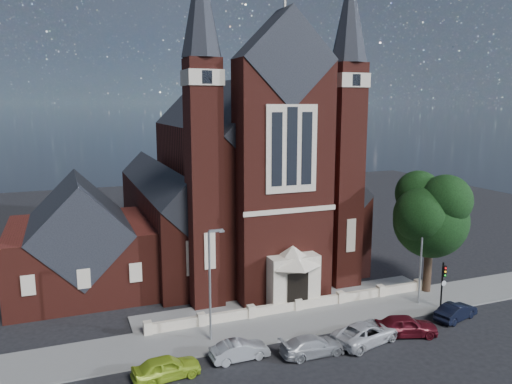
# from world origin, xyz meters

# --- Properties ---
(ground) EXTENTS (120.00, 120.00, 0.00)m
(ground) POSITION_xyz_m (0.00, 15.00, 0.00)
(ground) COLOR black
(ground) RESTS_ON ground
(pavement_strip) EXTENTS (60.00, 5.00, 0.12)m
(pavement_strip) POSITION_xyz_m (0.00, 4.50, 0.00)
(pavement_strip) COLOR slate
(pavement_strip) RESTS_ON ground
(forecourt_paving) EXTENTS (26.00, 3.00, 0.14)m
(forecourt_paving) POSITION_xyz_m (0.00, 8.50, 0.00)
(forecourt_paving) COLOR slate
(forecourt_paving) RESTS_ON ground
(forecourt_wall) EXTENTS (24.00, 0.40, 0.90)m
(forecourt_wall) POSITION_xyz_m (0.00, 6.50, 0.00)
(forecourt_wall) COLOR #BFAF98
(forecourt_wall) RESTS_ON ground
(church) EXTENTS (20.01, 34.90, 29.20)m
(church) POSITION_xyz_m (-0.00, 22.94, 8.19)
(church) COLOR #511D15
(church) RESTS_ON ground
(parish_hall) EXTENTS (12.00, 12.20, 10.24)m
(parish_hall) POSITION_xyz_m (-16.00, 18.00, 4.01)
(parish_hall) COLOR #511D15
(parish_hall) RESTS_ON ground
(street_tree) EXTENTS (6.40, 6.60, 10.70)m
(street_tree) POSITION_xyz_m (12.60, 5.71, 6.96)
(street_tree) COLOR black
(street_tree) RESTS_ON ground
(street_lamp_left) EXTENTS (1.16, 0.22, 8.09)m
(street_lamp_left) POSITION_xyz_m (-7.91, 4.00, 4.60)
(street_lamp_left) COLOR gray
(street_lamp_left) RESTS_ON ground
(street_lamp_right) EXTENTS (1.16, 0.22, 8.09)m
(street_lamp_right) POSITION_xyz_m (10.09, 4.00, 4.60)
(street_lamp_right) COLOR gray
(street_lamp_right) RESTS_ON ground
(traffic_signal) EXTENTS (0.28, 0.42, 4.00)m
(traffic_signal) POSITION_xyz_m (11.00, 2.43, 2.58)
(traffic_signal) COLOR black
(traffic_signal) RESTS_ON ground
(car_lime_van) EXTENTS (4.34, 2.06, 1.43)m
(car_lime_van) POSITION_xyz_m (-11.87, 0.31, 0.72)
(car_lime_van) COLOR #9CBD25
(car_lime_van) RESTS_ON ground
(car_silver_a) EXTENTS (3.93, 1.45, 1.28)m
(car_silver_a) POSITION_xyz_m (-6.94, 0.84, 0.64)
(car_silver_a) COLOR #919397
(car_silver_a) RESTS_ON ground
(car_silver_b) EXTENTS (4.51, 1.90, 1.30)m
(car_silver_b) POSITION_xyz_m (-2.20, -0.34, 0.65)
(car_silver_b) COLOR #9DA0A5
(car_silver_b) RESTS_ON ground
(car_white_suv) EXTENTS (5.67, 3.64, 1.45)m
(car_white_suv) POSITION_xyz_m (2.11, -0.15, 0.73)
(car_white_suv) COLOR silver
(car_white_suv) RESTS_ON ground
(car_dark_red) EXTENTS (4.81, 3.12, 1.52)m
(car_dark_red) POSITION_xyz_m (5.38, -0.29, 0.76)
(car_dark_red) COLOR #500D16
(car_dark_red) RESTS_ON ground
(car_navy) EXTENTS (4.21, 2.43, 1.31)m
(car_navy) POSITION_xyz_m (10.74, 0.53, 0.66)
(car_navy) COLOR black
(car_navy) RESTS_ON ground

